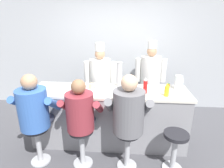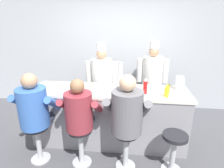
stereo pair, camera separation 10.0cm
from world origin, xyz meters
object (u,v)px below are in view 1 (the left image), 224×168
coffee_mug_white (62,92)px  cook_in_whites_near (100,80)px  breakfast_plate (78,92)px  cereal_bowl (123,92)px  empty_stool_round (175,145)px  diner_seated_blue (35,111)px  cook_in_whites_far (150,77)px  coffee_mug_tan (92,86)px  ketchup_bottle_red (145,86)px  diner_seated_maroon (81,114)px  mustard_bottle_yellow (167,90)px  cup_stack_steel (120,75)px  hot_sauce_bottle_orange (168,88)px  water_pitcher_clear (178,82)px  diner_seated_grey (128,113)px

coffee_mug_white → cook_in_whites_near: size_ratio=0.07×
breakfast_plate → cereal_bowl: size_ratio=1.74×
empty_stool_round → diner_seated_blue: bearing=179.0°
cereal_bowl → diner_seated_blue: 1.31m
cook_in_whites_near → cook_in_whites_far: bearing=17.0°
coffee_mug_tan → coffee_mug_white: (-0.41, -0.28, -0.01)m
ketchup_bottle_red → diner_seated_maroon: diner_seated_maroon is taller
coffee_mug_white → diner_seated_blue: diner_seated_blue is taller
mustard_bottle_yellow → diner_seated_blue: diner_seated_blue is taller
cup_stack_steel → empty_stool_round: (0.81, -0.79, -0.78)m
ketchup_bottle_red → cook_in_whites_far: bearing=79.3°
hot_sauce_bottle_orange → coffee_mug_tan: 1.23m
cereal_bowl → water_pitcher_clear: bearing=16.8°
ketchup_bottle_red → empty_stool_round: 0.95m
ketchup_bottle_red → mustard_bottle_yellow: 0.33m
diner_seated_blue → cook_in_whites_far: (1.78, 1.58, 0.07)m
cook_in_whites_far → hot_sauce_bottle_orange: bearing=-81.6°
coffee_mug_white → coffee_mug_tan: bearing=34.1°
diner_seated_grey → cook_in_whites_near: 1.38m
cup_stack_steel → cereal_bowl: bearing=-78.2°
ketchup_bottle_red → mustard_bottle_yellow: (0.31, -0.10, -0.02)m
mustard_bottle_yellow → empty_stool_round: size_ratio=0.35×
mustard_bottle_yellow → coffee_mug_tan: mustard_bottle_yellow is taller
coffee_mug_white → cook_in_whites_near: 1.04m
diner_seated_blue → diner_seated_grey: 1.32m
ketchup_bottle_red → diner_seated_grey: bearing=-118.1°
cereal_bowl → cook_in_whites_near: bearing=119.1°
mustard_bottle_yellow → cook_in_whites_far: bearing=94.9°
hot_sauce_bottle_orange → empty_stool_round: (0.04, -0.56, -0.64)m
water_pitcher_clear → diner_seated_grey: (-0.81, -0.70, -0.23)m
cereal_bowl → diner_seated_maroon: size_ratio=0.10×
mustard_bottle_yellow → cook_in_whites_near: size_ratio=0.13×
cook_in_whites_near → cook_in_whites_far: 1.07m
diner_seated_blue → cook_in_whites_far: bearing=41.6°
breakfast_plate → diner_seated_grey: (0.79, -0.40, -0.13)m
ketchup_bottle_red → water_pitcher_clear: 0.60m
hot_sauce_bottle_orange → diner_seated_maroon: (-1.28, -0.52, -0.22)m
cup_stack_steel → diner_seated_maroon: size_ratio=0.32×
cook_in_whites_near → cook_in_whites_far: cook_in_whites_far is taller
diner_seated_blue → water_pitcher_clear: bearing=18.1°
empty_stool_round → diner_seated_maroon: bearing=178.6°
cereal_bowl → cook_in_whites_far: (0.55, 1.15, -0.08)m
water_pitcher_clear → diner_seated_blue: diner_seated_blue is taller
hot_sauce_bottle_orange → cereal_bowl: hot_sauce_bottle_orange is taller
water_pitcher_clear → coffee_mug_tan: 1.42m
cook_in_whites_near → diner_seated_maroon: bearing=-94.5°
water_pitcher_clear → diner_seated_grey: diner_seated_grey is taller
diner_seated_blue → diner_seated_maroon: bearing=-0.3°
cereal_bowl → cook_in_whites_far: size_ratio=0.08×
cook_in_whites_near → mustard_bottle_yellow: bearing=-38.2°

